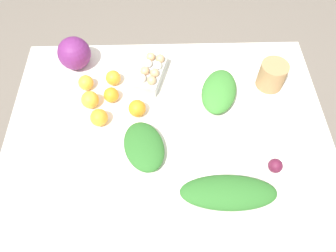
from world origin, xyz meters
TOP-DOWN VIEW (x-y plane):
  - ground_plane at (0.00, 0.00)m, footprint 8.00×8.00m
  - dining_table at (0.00, 0.00)m, footprint 1.45×1.09m
  - cabbage_purple at (-0.46, 0.40)m, footprint 0.16×0.16m
  - egg_carton at (-0.07, 0.30)m, footprint 0.17×0.25m
  - paper_bag at (0.50, 0.25)m, footprint 0.13×0.13m
  - greens_bunch_chard at (-0.10, -0.11)m, footprint 0.23×0.29m
  - greens_bunch_beet_tops at (0.24, 0.17)m, footprint 0.23×0.30m
  - greens_bunch_dandelion at (0.23, -0.33)m, footprint 0.39×0.16m
  - beet_root at (0.44, -0.21)m, footprint 0.06×0.06m
  - orange_0 at (-0.14, 0.09)m, footprint 0.08×0.08m
  - orange_1 at (-0.26, 0.17)m, footprint 0.07×0.07m
  - orange_2 at (-0.31, 0.04)m, footprint 0.08×0.08m
  - orange_3 at (-0.26, 0.28)m, footprint 0.07×0.07m
  - orange_4 at (-0.36, 0.14)m, footprint 0.08×0.08m
  - orange_5 at (-0.39, 0.25)m, footprint 0.07×0.07m

SIDE VIEW (x-z plane):
  - ground_plane at x=0.00m, z-range 0.00..0.00m
  - dining_table at x=0.00m, z-range 0.28..0.98m
  - beet_root at x=0.44m, z-range 0.71..0.77m
  - greens_bunch_chard at x=-0.10m, z-range 0.71..0.77m
  - greens_bunch_dandelion at x=0.23m, z-range 0.71..0.78m
  - orange_1 at x=-0.26m, z-range 0.71..0.78m
  - orange_5 at x=-0.39m, z-range 0.71..0.78m
  - orange_3 at x=-0.26m, z-range 0.71..0.78m
  - orange_2 at x=-0.31m, z-range 0.71..0.79m
  - orange_0 at x=-0.14m, z-range 0.71..0.79m
  - orange_4 at x=-0.36m, z-range 0.71..0.79m
  - egg_carton at x=-0.07m, z-range 0.70..0.80m
  - greens_bunch_beet_tops at x=0.24m, z-range 0.71..0.79m
  - paper_bag at x=0.50m, z-range 0.71..0.84m
  - cabbage_purple at x=-0.46m, z-range 0.71..0.87m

